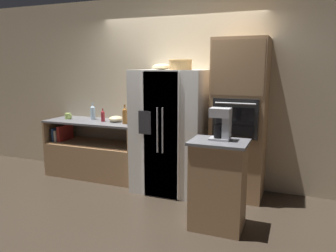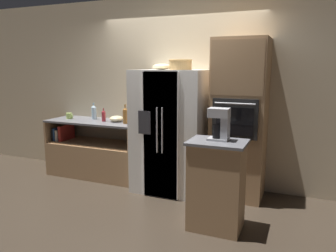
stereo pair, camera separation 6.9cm
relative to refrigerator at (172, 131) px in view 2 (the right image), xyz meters
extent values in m
plane|color=#382D23|center=(-0.04, -0.06, -0.86)|extent=(20.00, 20.00, 0.00)
cube|color=beige|center=(-0.04, 0.44, 0.54)|extent=(12.00, 0.06, 2.80)
cube|color=#A87F56|center=(-1.35, 0.09, -0.59)|extent=(1.58, 0.63, 0.54)
cube|color=#A87F56|center=(-1.35, 0.09, -0.31)|extent=(1.52, 0.58, 0.02)
cube|color=#A87F56|center=(-2.12, 0.09, -0.15)|extent=(0.04, 0.63, 0.34)
cube|color=#A87F56|center=(-0.58, 0.09, -0.15)|extent=(0.04, 0.63, 0.34)
cube|color=slate|center=(-1.35, 0.09, 0.04)|extent=(1.58, 0.63, 0.03)
cube|color=black|center=(-2.07, 0.06, -0.21)|extent=(0.04, 0.36, 0.19)
cube|color=#284C8E|center=(-2.02, 0.06, -0.20)|extent=(0.03, 0.38, 0.21)
cube|color=silver|center=(-1.98, 0.06, -0.21)|extent=(0.04, 0.38, 0.18)
cube|color=#B72D28|center=(-1.92, 0.06, -0.18)|extent=(0.05, 0.36, 0.25)
cube|color=white|center=(0.00, 0.01, 0.00)|extent=(1.00, 0.79, 1.72)
cube|color=white|center=(-0.01, -0.39, 0.00)|extent=(0.49, 0.02, 1.69)
cube|color=white|center=(0.01, -0.39, 0.00)|extent=(0.49, 0.02, 1.69)
cylinder|color=#B2B2B7|center=(-0.04, -0.42, 0.09)|extent=(0.02, 0.02, 0.60)
cylinder|color=#B2B2B7|center=(0.04, -0.42, 0.09)|extent=(0.02, 0.02, 0.60)
cube|color=#2D2D33|center=(-0.22, -0.41, 0.17)|extent=(0.18, 0.01, 0.31)
cube|color=#A87F56|center=(0.93, 0.11, 0.20)|extent=(0.69, 0.60, 2.12)
cube|color=black|center=(0.93, -0.21, 0.26)|extent=(0.57, 0.04, 0.50)
cube|color=black|center=(0.93, -0.23, 0.23)|extent=(0.46, 0.01, 0.35)
cylinder|color=#B2B2B7|center=(0.93, -0.24, 0.46)|extent=(0.50, 0.02, 0.02)
cube|color=#94704C|center=(0.93, -0.19, 0.89)|extent=(0.65, 0.01, 0.68)
cube|color=#A87F56|center=(0.90, -0.91, -0.38)|extent=(0.56, 0.42, 0.96)
cube|color=slate|center=(0.90, -0.91, 0.11)|extent=(0.61, 0.46, 0.03)
cylinder|color=tan|center=(0.16, -0.07, 0.92)|extent=(0.30, 0.30, 0.13)
torus|color=tan|center=(0.16, -0.07, 0.99)|extent=(0.31, 0.31, 0.02)
ellipsoid|color=beige|center=(-0.14, -0.03, 0.90)|extent=(0.26, 0.26, 0.08)
cylinder|color=brown|center=(-0.76, 0.03, 0.16)|extent=(0.08, 0.08, 0.21)
cone|color=brown|center=(-0.76, 0.03, 0.28)|extent=(0.08, 0.08, 0.04)
cylinder|color=brown|center=(-0.76, 0.03, 0.32)|extent=(0.03, 0.03, 0.04)
cylinder|color=maroon|center=(-1.19, 0.08, 0.12)|extent=(0.06, 0.06, 0.15)
cone|color=maroon|center=(-1.19, 0.08, 0.22)|extent=(0.06, 0.06, 0.03)
cylinder|color=maroon|center=(-1.19, 0.08, 0.25)|extent=(0.02, 0.02, 0.02)
cylinder|color=silver|center=(-1.46, 0.21, 0.15)|extent=(0.08, 0.08, 0.19)
cone|color=silver|center=(-1.46, 0.21, 0.27)|extent=(0.08, 0.08, 0.04)
cylinder|color=silver|center=(-1.46, 0.21, 0.30)|extent=(0.03, 0.03, 0.03)
cylinder|color=#B2D166|center=(-1.87, 0.09, 0.10)|extent=(0.10, 0.10, 0.09)
torus|color=#B2D166|center=(-1.82, 0.09, 0.10)|extent=(0.07, 0.01, 0.07)
ellipsoid|color=beige|center=(-0.99, 0.13, 0.10)|extent=(0.22, 0.22, 0.09)
cube|color=#B2B2B7|center=(0.89, -0.87, 0.14)|extent=(0.22, 0.16, 0.02)
cylinder|color=black|center=(0.88, -0.87, 0.22)|extent=(0.10, 0.10, 0.15)
cube|color=#B2B2B7|center=(0.96, -0.87, 0.30)|extent=(0.08, 0.14, 0.35)
cube|color=#B2B2B7|center=(0.89, -0.87, 0.42)|extent=(0.22, 0.16, 0.10)
camera|label=1|loc=(1.65, -4.26, 0.91)|focal=35.00mm
camera|label=2|loc=(1.71, -4.23, 0.91)|focal=35.00mm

